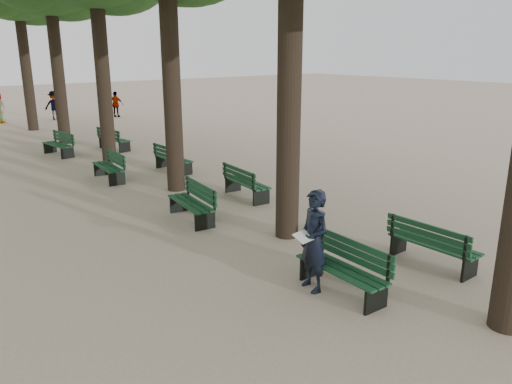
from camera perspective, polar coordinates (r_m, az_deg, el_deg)
ground at (r=8.59m, az=9.67°, el=-12.78°), size 120.00×120.00×0.00m
bench_left_0 at (r=8.91m, az=9.73°, el=-9.72°), size 0.65×1.82×0.92m
bench_left_1 at (r=12.48m, az=-7.40°, el=-2.03°), size 0.81×1.86×0.92m
bench_left_2 at (r=16.89m, az=-16.47°, el=2.20°), size 0.73×1.84×0.92m
bench_left_3 at (r=21.53m, az=-21.66°, el=4.60°), size 0.78×1.86×0.92m
bench_right_0 at (r=10.43m, az=19.51°, el=-6.53°), size 0.58×1.80×0.92m
bench_right_1 at (r=14.25m, az=-1.08°, el=0.38°), size 0.77×1.85×0.92m
bench_right_2 at (r=17.64m, az=-9.39°, el=3.22°), size 0.60×1.81×0.92m
bench_right_3 at (r=22.07m, az=-15.86°, el=5.37°), size 0.81×1.86×0.92m
man_with_map at (r=8.72m, az=6.62°, el=-5.57°), size 0.68×0.78×1.83m
pedestrian_b at (r=32.83m, az=-22.06°, el=9.16°), size 1.15×0.80×1.72m
pedestrian_c at (r=32.93m, az=-15.71°, el=9.62°), size 0.86×0.91×1.59m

